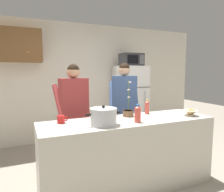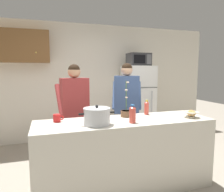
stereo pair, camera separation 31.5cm
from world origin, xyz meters
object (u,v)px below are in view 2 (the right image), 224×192
(microwave, at_px, (139,60))
(bottle_mid_counter, at_px, (147,108))
(person_by_sink, at_px, (127,100))
(coffee_mug, at_px, (57,118))
(refrigerator, at_px, (138,103))
(bread_bowl, at_px, (191,114))
(person_near_pot, at_px, (75,104))
(cooking_pot, at_px, (97,116))
(bottle_near_edge, at_px, (133,114))
(potted_orchid, at_px, (126,112))

(microwave, height_order, bottle_mid_counter, microwave)
(person_by_sink, xyz_separation_m, coffee_mug, (-1.21, -0.71, -0.09))
(refrigerator, relative_size, bread_bowl, 7.81)
(microwave, height_order, bread_bowl, microwave)
(person_by_sink, distance_m, bread_bowl, 1.15)
(person_near_pot, height_order, cooking_pot, person_near_pot)
(microwave, distance_m, bottle_near_edge, 2.36)
(microwave, relative_size, person_by_sink, 0.28)
(bottle_mid_counter, bearing_deg, cooking_pot, -157.46)
(cooking_pot, height_order, bread_bowl, cooking_pot)
(bottle_mid_counter, bearing_deg, refrigerator, 69.44)
(person_by_sink, relative_size, coffee_mug, 12.87)
(person_near_pot, height_order, bottle_near_edge, person_near_pot)
(person_by_sink, xyz_separation_m, bread_bowl, (0.53, -1.02, -0.09))
(person_by_sink, xyz_separation_m, bottle_near_edge, (-0.34, -1.04, -0.03))
(refrigerator, distance_m, person_by_sink, 1.19)
(cooking_pot, distance_m, bread_bowl, 1.31)
(potted_orchid, bearing_deg, refrigerator, 60.45)
(bottle_near_edge, height_order, potted_orchid, potted_orchid)
(person_near_pot, bearing_deg, potted_orchid, -44.09)
(potted_orchid, bearing_deg, bottle_mid_counter, 7.13)
(cooking_pot, height_order, bottle_mid_counter, cooking_pot)
(cooking_pot, relative_size, bottle_near_edge, 1.90)
(microwave, distance_m, coffee_mug, 2.64)
(bottle_mid_counter, xyz_separation_m, potted_orchid, (-0.34, -0.04, -0.04))
(bottle_near_edge, bearing_deg, coffee_mug, 159.24)
(bottle_mid_counter, distance_m, potted_orchid, 0.34)
(person_near_pot, xyz_separation_m, bottle_near_edge, (0.57, -0.95, -0.00))
(refrigerator, height_order, bottle_mid_counter, refrigerator)
(person_by_sink, distance_m, cooking_pot, 1.26)
(person_near_pot, relative_size, person_by_sink, 0.98)
(refrigerator, relative_size, microwave, 3.47)
(potted_orchid, bearing_deg, microwave, 60.12)
(coffee_mug, xyz_separation_m, bottle_mid_counter, (1.26, 0.06, 0.06))
(bread_bowl, bearing_deg, microwave, 86.36)
(person_near_pot, height_order, person_by_sink, person_by_sink)
(cooking_pot, relative_size, bread_bowl, 2.01)
(refrigerator, distance_m, bottle_near_edge, 2.26)
(coffee_mug, height_order, bread_bowl, bread_bowl)
(microwave, height_order, person_by_sink, microwave)
(coffee_mug, distance_m, bread_bowl, 1.77)
(refrigerator, bearing_deg, person_near_pot, -145.93)
(bread_bowl, distance_m, bottle_mid_counter, 0.61)
(cooking_pot, relative_size, potted_orchid, 0.86)
(microwave, distance_m, bread_bowl, 2.14)
(refrigerator, distance_m, bread_bowl, 1.99)
(potted_orchid, bearing_deg, person_near_pot, 135.91)
(bottle_mid_counter, relative_size, potted_orchid, 0.43)
(cooking_pot, xyz_separation_m, bottle_near_edge, (0.43, -0.05, 0.01))
(potted_orchid, bearing_deg, cooking_pot, -148.38)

